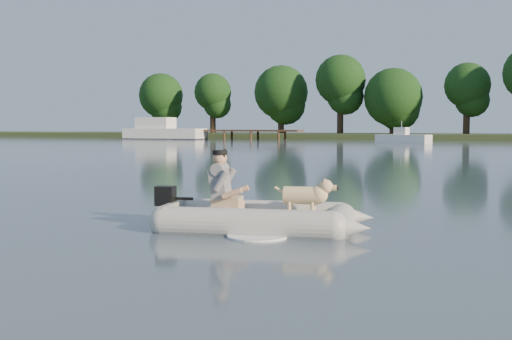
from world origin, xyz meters
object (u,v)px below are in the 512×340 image
at_px(dinghy, 262,194).
at_px(motorboat, 403,132).
at_px(dog, 301,199).
at_px(cabin_cruiser, 165,128).
at_px(man, 221,181).
at_px(dock, 219,135).

relative_size(dinghy, motorboat, 0.90).
xyz_separation_m(dinghy, dog, (0.53, 0.16, -0.06)).
distance_m(cabin_cruiser, motorboat, 25.87).
bearing_deg(cabin_cruiser, motorboat, -11.76).
height_order(dinghy, man, man).
xyz_separation_m(dock, man, (26.46, -51.46, 0.14)).
distance_m(man, motorboat, 46.68).
relative_size(dock, dinghy, 4.36).
xyz_separation_m(dinghy, cabin_cruiser, (-32.62, 49.64, 0.67)).
height_order(dock, motorboat, motorboat).
distance_m(dog, cabin_cruiser, 59.56).
xyz_separation_m(dinghy, motorboat, (-6.99, 46.16, 0.38)).
height_order(dinghy, cabin_cruiser, cabin_cruiser).
bearing_deg(man, dock, 105.38).
distance_m(dock, dog, 58.18).
bearing_deg(motorboat, dinghy, -68.63).
height_order(man, motorboat, motorboat).
height_order(dock, dog, dock).
height_order(dinghy, dog, dinghy).
xyz_separation_m(dock, dog, (27.59, -51.22, -0.08)).
relative_size(man, cabin_cruiser, 0.10).
distance_m(dog, motorboat, 46.61).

